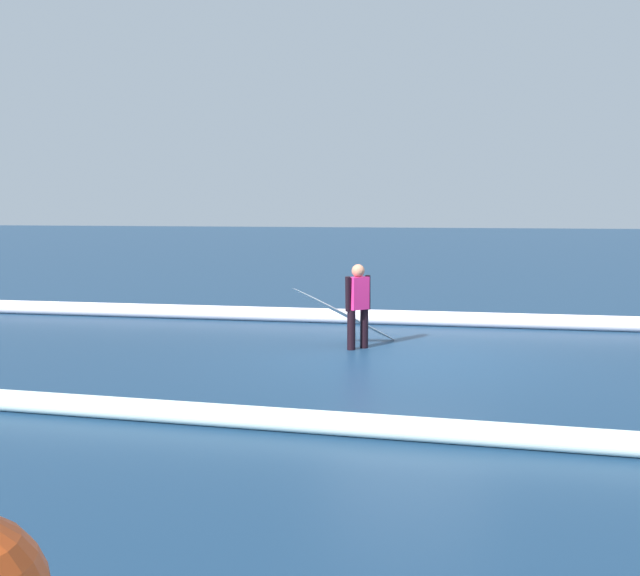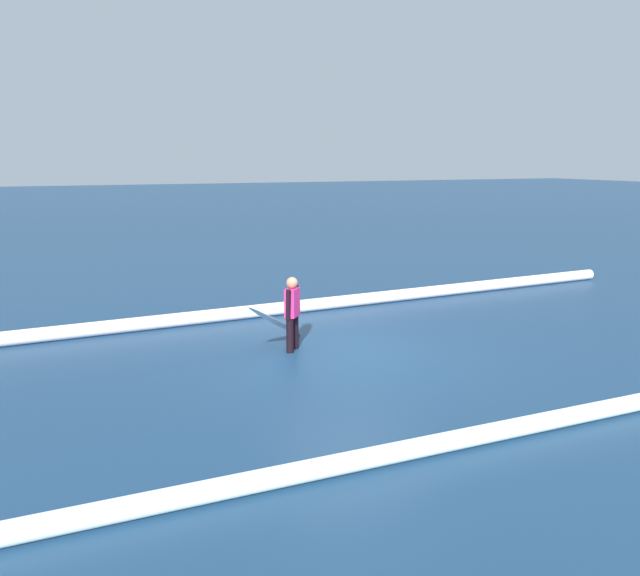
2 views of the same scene
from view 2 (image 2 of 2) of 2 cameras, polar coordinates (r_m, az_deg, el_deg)
The scene contains 5 objects.
ground_plane at distance 11.81m, azimuth 2.68°, elevation -6.07°, with size 166.17×166.17×0.00m, color navy.
surfer at distance 11.79m, azimuth -2.57°, elevation -2.03°, with size 0.37×0.45×1.44m.
surfboard at distance 11.98m, azimuth -4.06°, elevation -3.16°, with size 1.71×1.67×1.11m.
wave_crest_foreground at distance 13.99m, azimuth -12.91°, elevation -2.87°, with size 0.30×0.30×25.30m, color white.
wave_crest_midground at distance 7.86m, azimuth 7.47°, elevation -14.71°, with size 0.25×0.25×20.01m, color white.
Camera 2 is at (4.88, 10.13, 3.62)m, focal length 34.72 mm.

